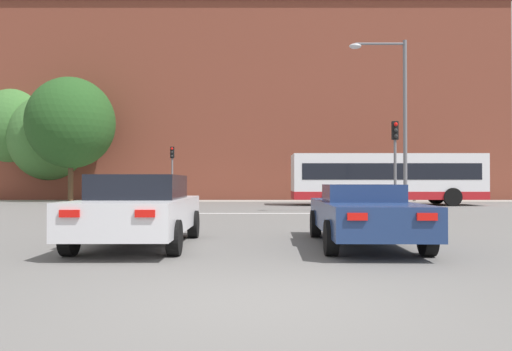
{
  "coord_description": "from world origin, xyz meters",
  "views": [
    {
      "loc": [
        -0.03,
        -5.43,
        1.3
      ],
      "look_at": [
        -0.11,
        18.48,
        1.63
      ],
      "focal_mm": 35.0,
      "sensor_mm": 36.0,
      "label": 1
    }
  ],
  "objects_px": {
    "car_roadster_right": "(365,214)",
    "pedestrian_walking_east": "(416,188)",
    "street_lamp_junction": "(397,107)",
    "pedestrian_waiting": "(150,188)",
    "traffic_light_far_left": "(174,164)",
    "bus_crossing_lead": "(388,178)",
    "traffic_light_near_right": "(397,151)",
    "car_saloon_left": "(142,209)"
  },
  "relations": [
    {
      "from": "car_roadster_right",
      "to": "traffic_light_far_left",
      "type": "bearing_deg",
      "value": 109.92
    },
    {
      "from": "car_saloon_left",
      "to": "traffic_light_far_left",
      "type": "height_order",
      "value": "traffic_light_far_left"
    },
    {
      "from": "traffic_light_near_right",
      "to": "pedestrian_walking_east",
      "type": "distance_m",
      "value": 14.09
    },
    {
      "from": "pedestrian_waiting",
      "to": "traffic_light_far_left",
      "type": "bearing_deg",
      "value": -27.93
    },
    {
      "from": "car_saloon_left",
      "to": "traffic_light_near_right",
      "type": "bearing_deg",
      "value": 52.81
    },
    {
      "from": "bus_crossing_lead",
      "to": "traffic_light_near_right",
      "type": "xyz_separation_m",
      "value": [
        -1.42,
        -7.0,
        1.11
      ]
    },
    {
      "from": "traffic_light_far_left",
      "to": "car_roadster_right",
      "type": "bearing_deg",
      "value": -71.64
    },
    {
      "from": "car_saloon_left",
      "to": "car_roadster_right",
      "type": "height_order",
      "value": "car_saloon_left"
    },
    {
      "from": "car_roadster_right",
      "to": "pedestrian_walking_east",
      "type": "height_order",
      "value": "pedestrian_walking_east"
    },
    {
      "from": "car_roadster_right",
      "to": "bus_crossing_lead",
      "type": "relative_size",
      "value": 0.46
    },
    {
      "from": "traffic_light_far_left",
      "to": "pedestrian_waiting",
      "type": "relative_size",
      "value": 2.4
    },
    {
      "from": "car_saloon_left",
      "to": "street_lamp_junction",
      "type": "height_order",
      "value": "street_lamp_junction"
    },
    {
      "from": "street_lamp_junction",
      "to": "car_roadster_right",
      "type": "bearing_deg",
      "value": -108.99
    },
    {
      "from": "car_saloon_left",
      "to": "pedestrian_waiting",
      "type": "bearing_deg",
      "value": 101.41
    },
    {
      "from": "bus_crossing_lead",
      "to": "traffic_light_near_right",
      "type": "bearing_deg",
      "value": -11.48
    },
    {
      "from": "car_roadster_right",
      "to": "traffic_light_far_left",
      "type": "relative_size",
      "value": 1.3
    },
    {
      "from": "car_roadster_right",
      "to": "traffic_light_near_right",
      "type": "relative_size",
      "value": 1.24
    },
    {
      "from": "car_saloon_left",
      "to": "traffic_light_near_right",
      "type": "height_order",
      "value": "traffic_light_near_right"
    },
    {
      "from": "car_saloon_left",
      "to": "traffic_light_far_left",
      "type": "bearing_deg",
      "value": 97.55
    },
    {
      "from": "traffic_light_far_left",
      "to": "pedestrian_walking_east",
      "type": "height_order",
      "value": "traffic_light_far_left"
    },
    {
      "from": "bus_crossing_lead",
      "to": "car_roadster_right",
      "type": "bearing_deg",
      "value": -16.02
    },
    {
      "from": "car_saloon_left",
      "to": "street_lamp_junction",
      "type": "bearing_deg",
      "value": 51.51
    },
    {
      "from": "traffic_light_far_left",
      "to": "bus_crossing_lead",
      "type": "bearing_deg",
      "value": -24.25
    },
    {
      "from": "car_roadster_right",
      "to": "pedestrian_walking_east",
      "type": "relative_size",
      "value": 3.05
    },
    {
      "from": "traffic_light_near_right",
      "to": "street_lamp_junction",
      "type": "relative_size",
      "value": 0.55
    },
    {
      "from": "pedestrian_waiting",
      "to": "traffic_light_near_right",
      "type": "bearing_deg",
      "value": -69.23
    },
    {
      "from": "bus_crossing_lead",
      "to": "traffic_light_far_left",
      "type": "height_order",
      "value": "traffic_light_far_left"
    },
    {
      "from": "car_saloon_left",
      "to": "car_roadster_right",
      "type": "relative_size",
      "value": 0.96
    },
    {
      "from": "traffic_light_far_left",
      "to": "pedestrian_walking_east",
      "type": "relative_size",
      "value": 2.35
    },
    {
      "from": "bus_crossing_lead",
      "to": "car_saloon_left",
      "type": "bearing_deg",
      "value": -28.27
    },
    {
      "from": "car_roadster_right",
      "to": "pedestrian_walking_east",
      "type": "distance_m",
      "value": 25.81
    },
    {
      "from": "car_saloon_left",
      "to": "car_roadster_right",
      "type": "distance_m",
      "value": 4.6
    },
    {
      "from": "car_saloon_left",
      "to": "car_roadster_right",
      "type": "bearing_deg",
      "value": 0.41
    },
    {
      "from": "traffic_light_near_right",
      "to": "pedestrian_waiting",
      "type": "bearing_deg",
      "value": 136.03
    },
    {
      "from": "car_saloon_left",
      "to": "traffic_light_near_right",
      "type": "xyz_separation_m",
      "value": [
        8.4,
        11.27,
        1.92
      ]
    },
    {
      "from": "traffic_light_near_right",
      "to": "street_lamp_junction",
      "type": "xyz_separation_m",
      "value": [
        -0.23,
        -0.81,
        1.78
      ]
    },
    {
      "from": "car_roadster_right",
      "to": "bus_crossing_lead",
      "type": "bearing_deg",
      "value": 75.54
    },
    {
      "from": "car_roadster_right",
      "to": "street_lamp_junction",
      "type": "bearing_deg",
      "value": 72.58
    },
    {
      "from": "bus_crossing_lead",
      "to": "pedestrian_waiting",
      "type": "xyz_separation_m",
      "value": [
        -14.95,
        6.05,
        -0.64
      ]
    },
    {
      "from": "bus_crossing_lead",
      "to": "street_lamp_junction",
      "type": "relative_size",
      "value": 1.48
    },
    {
      "from": "bus_crossing_lead",
      "to": "pedestrian_waiting",
      "type": "distance_m",
      "value": 16.14
    },
    {
      "from": "car_roadster_right",
      "to": "pedestrian_waiting",
      "type": "height_order",
      "value": "pedestrian_waiting"
    }
  ]
}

